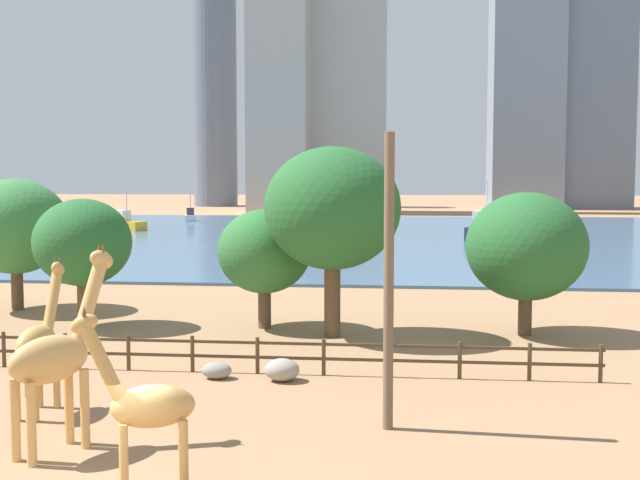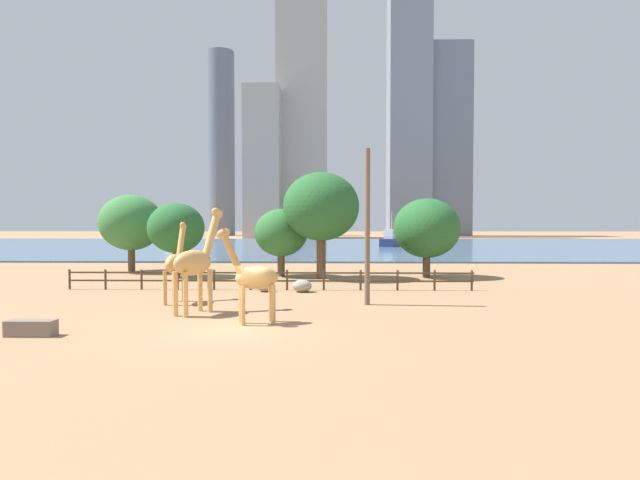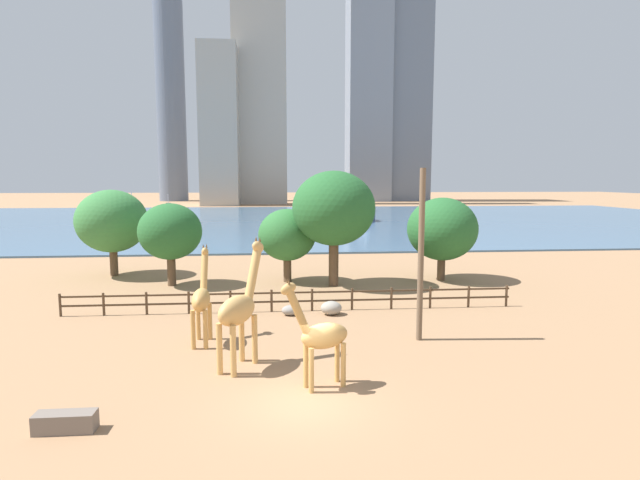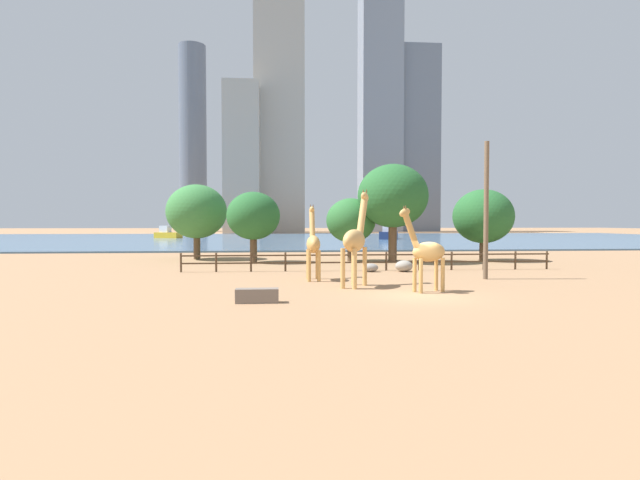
{
  "view_description": "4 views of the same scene",
  "coord_description": "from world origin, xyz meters",
  "views": [
    {
      "loc": [
        6.28,
        -15.5,
        6.98
      ],
      "look_at": [
        0.58,
        38.1,
        2.66
      ],
      "focal_mm": 45.0,
      "sensor_mm": 36.0,
      "label": 1
    },
    {
      "loc": [
        3.99,
        -19.8,
        4.21
      ],
      "look_at": [
        2.56,
        41.34,
        2.3
      ],
      "focal_mm": 28.0,
      "sensor_mm": 36.0,
      "label": 2
    },
    {
      "loc": [
        -0.89,
        -16.37,
        7.63
      ],
      "look_at": [
        2.85,
        26.31,
        2.42
      ],
      "focal_mm": 28.0,
      "sensor_mm": 36.0,
      "label": 3
    },
    {
      "loc": [
        -6.52,
        -22.35,
        3.37
      ],
      "look_at": [
        -1.22,
        38.72,
        1.21
      ],
      "focal_mm": 28.0,
      "sensor_mm": 36.0,
      "label": 4
    }
  ],
  "objects": [
    {
      "name": "skyline_block_left",
      "position": [
        -37.47,
        167.17,
        34.31
      ],
      "size": [
        10.03,
        10.03,
        68.62
      ],
      "primitive_type": "cylinder",
      "color": "slate",
      "rests_on": "ground"
    },
    {
      "name": "utility_pole",
      "position": [
        5.86,
        6.26,
        4.08
      ],
      "size": [
        0.28,
        0.28,
        8.16
      ],
      "primitive_type": "cylinder",
      "color": "brown",
      "rests_on": "ground"
    },
    {
      "name": "tree_center_broad",
      "position": [
        -13.81,
        24.02,
        4.36
      ],
      "size": [
        5.48,
        5.48,
        6.84
      ],
      "color": "brown",
      "rests_on": "ground"
    },
    {
      "name": "tree_right_tall",
      "position": [
        -8.48,
        19.86,
        3.91
      ],
      "size": [
        4.48,
        4.48,
        5.95
      ],
      "color": "brown",
      "rests_on": "ground"
    },
    {
      "name": "tree_left_large",
      "position": [
        11.56,
        20.05,
        3.9
      ],
      "size": [
        5.26,
        5.26,
        6.28
      ],
      "color": "brown",
      "rests_on": "ground"
    },
    {
      "name": "boat_barge",
      "position": [
        -26.04,
        102.85,
        0.88
      ],
      "size": [
        2.7,
        4.77,
        4.06
      ],
      "rotation": [
        0.0,
        0.0,
        1.82
      ],
      "color": "silver",
      "rests_on": "harbor_water"
    },
    {
      "name": "giraffe_companion",
      "position": [
        -2.42,
        3.48,
        2.44
      ],
      "size": [
        2.14,
        3.18,
        5.23
      ],
      "rotation": [
        0.0,
        0.0,
        1.07
      ],
      "color": "tan",
      "rests_on": "ground"
    },
    {
      "name": "harbor_water",
      "position": [
        0.0,
        77.0,
        0.1
      ],
      "size": [
        180.0,
        86.0,
        0.2
      ],
      "primitive_type": "cube",
      "color": "#476B8C",
      "rests_on": "ground"
    },
    {
      "name": "boulder_by_pole",
      "position": [
        2.16,
        11.06,
        0.39
      ],
      "size": [
        1.2,
        1.03,
        0.77
      ],
      "primitive_type": "ellipsoid",
      "color": "gray",
      "rests_on": "ground"
    },
    {
      "name": "giraffe_young",
      "position": [
        0.68,
        1.15,
        1.97
      ],
      "size": [
        2.69,
        1.37,
        4.2
      ],
      "rotation": [
        0.0,
        0.0,
        3.48
      ],
      "color": "tan",
      "rests_on": "ground"
    },
    {
      "name": "skyline_tower_glass",
      "position": [
        31.57,
        160.38,
        43.79
      ],
      "size": [
        14.68,
        13.19,
        87.58
      ],
      "primitive_type": "cube",
      "color": "gray",
      "rests_on": "ground"
    },
    {
      "name": "skyline_block_right",
      "position": [
        -17.21,
        136.38,
        23.09
      ],
      "size": [
        11.0,
        15.82,
        46.19
      ],
      "primitive_type": "cube",
      "color": "#ADA89E",
      "rests_on": "ground"
    },
    {
      "name": "enclosure_fence",
      "position": [
        -0.02,
        12.0,
        0.76
      ],
      "size": [
        26.12,
        0.14,
        1.3
      ],
      "color": "#4C3826",
      "rests_on": "ground"
    },
    {
      "name": "ground_plane",
      "position": [
        0.0,
        80.0,
        0.0
      ],
      "size": [
        400.0,
        400.0,
        0.0
      ],
      "primitive_type": "plane",
      "color": "#9E7551"
    },
    {
      "name": "boat_ferry",
      "position": [
        14.83,
        71.62,
        1.26
      ],
      "size": [
        4.94,
        7.47,
        6.33
      ],
      "rotation": [
        0.0,
        0.0,
        1.2
      ],
      "color": "navy",
      "rests_on": "harbor_water"
    },
    {
      "name": "tree_left_small",
      "position": [
        -0.11,
        20.49,
        3.52
      ],
      "size": [
        4.28,
        4.28,
        5.47
      ],
      "color": "brown",
      "rests_on": "ground"
    },
    {
      "name": "boat_sailboat",
      "position": [
        -28.78,
        81.77,
        1.05
      ],
      "size": [
        5.98,
        4.44,
        5.11
      ],
      "rotation": [
        0.0,
        0.0,
        5.8
      ],
      "color": "gold",
      "rests_on": "harbor_water"
    },
    {
      "name": "boat_tug",
      "position": [
        20.74,
        98.64,
        0.85
      ],
      "size": [
        3.22,
        4.52,
        3.85
      ],
      "rotation": [
        0.0,
        0.0,
        4.27
      ],
      "color": "#337259",
      "rests_on": "harbor_water"
    },
    {
      "name": "skyline_block_central",
      "position": [
        46.11,
        163.76,
        34.27
      ],
      "size": [
        14.86,
        14.76,
        68.53
      ],
      "primitive_type": "cube",
      "color": "slate",
      "rests_on": "ground"
    },
    {
      "name": "giraffe_tall",
      "position": [
        -4.4,
        6.7,
        2.12
      ],
      "size": [
        0.82,
        2.93,
        4.51
      ],
      "rotation": [
        0.0,
        0.0,
        1.56
      ],
      "color": "tan",
      "rests_on": "ground"
    },
    {
      "name": "tree_right_small",
      "position": [
        3.18,
        18.78,
        5.56
      ],
      "size": [
        5.9,
        5.9,
        8.25
      ],
      "color": "brown",
      "rests_on": "ground"
    },
    {
      "name": "boulder_near_fence",
      "position": [
        -0.14,
        11.14,
        0.29
      ],
      "size": [
        1.04,
        0.77,
        0.57
      ],
      "primitive_type": "ellipsoid",
      "color": "gray",
      "rests_on": "ground"
    }
  ]
}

